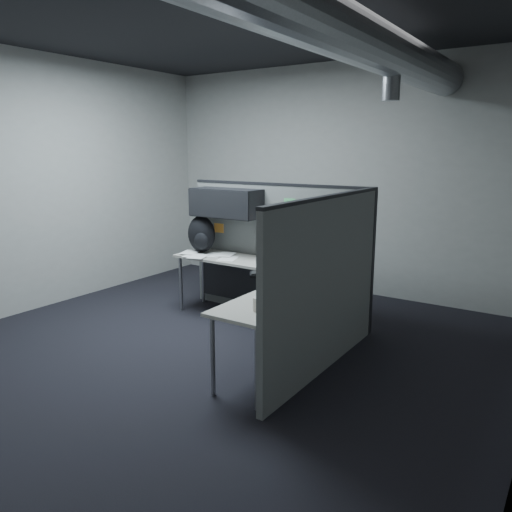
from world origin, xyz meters
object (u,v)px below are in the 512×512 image
Objects in this scene: monitor at (321,248)px; backpack at (201,235)px; desk at (267,280)px; phone at (280,296)px; keyboard at (273,274)px.

monitor is 1.70m from backpack.
phone is (0.70, -0.89, 0.15)m from desk.
phone is (0.48, -0.67, 0.02)m from keyboard.
monitor reaches higher than desk.
desk is 10.24× the size of phone.
phone reaches higher than desk.
desk is 0.33m from keyboard.
keyboard is at bearing -127.79° from monitor.
keyboard is at bearing -44.43° from desk.
desk is at bearing 143.42° from phone.
phone is (0.18, -1.16, -0.21)m from monitor.
monitor is at bearing -20.31° from backpack.
desk is 0.69m from monitor.
monitor reaches higher than keyboard.
backpack reaches higher than phone.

